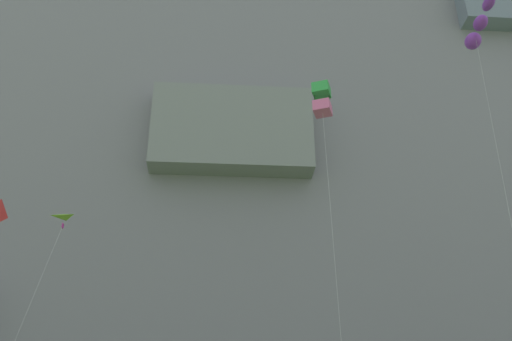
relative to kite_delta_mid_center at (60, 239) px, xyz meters
name	(u,v)px	position (x,y,z in m)	size (l,w,h in m)	color
cliff_face	(230,120)	(10.27, 25.88, 25.22)	(180.00, 32.32, 80.71)	gray
kite_delta_mid_center	(60,239)	(0.00, 0.00, 0.00)	(2.22, 6.36, 16.14)	#8CCC33
kite_windsock_upper_left	(480,25)	(25.04, -6.47, 12.24)	(2.12, 5.93, 27.95)	purple
kite_box_upper_right	(322,100)	(14.83, -6.77, 5.98)	(1.20, 2.59, 22.04)	green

